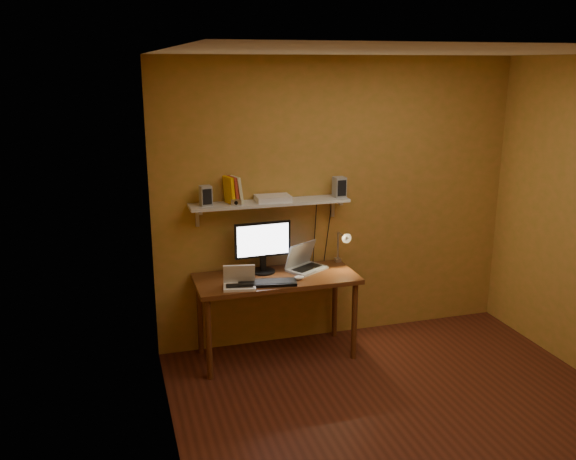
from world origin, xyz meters
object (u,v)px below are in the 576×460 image
object	(u,v)px
desk_lamp	(343,243)
laptop	(304,262)
netbook	(239,281)
router	(273,198)
keyboard	(267,283)
desk	(276,286)
wall_shelf	(270,203)
monitor	(263,245)
mouse	(299,278)
speaker_right	(339,187)
shelf_camera	(236,202)
speaker_left	(206,196)

from	to	relation	value
desk_lamp	laptop	bearing A→B (deg)	-179.61
netbook	router	xyz separation A→B (m)	(0.39, 0.35, 0.60)
keyboard	router	bearing A→B (deg)	77.78
desk	laptop	bearing A→B (deg)	22.99
wall_shelf	desk	bearing A→B (deg)	-90.00
monitor	laptop	xyz separation A→B (m)	(0.37, -0.02, -0.19)
mouse	speaker_right	bearing A→B (deg)	28.23
wall_shelf	netbook	world-z (taller)	wall_shelf
wall_shelf	monitor	bearing A→B (deg)	-147.63
speaker_right	router	distance (m)	0.62
desk	shelf_camera	bearing A→B (deg)	159.06
desk_lamp	desk	bearing A→B (deg)	-169.19
monitor	netbook	world-z (taller)	monitor
mouse	shelf_camera	bearing A→B (deg)	147.44
router	desk_lamp	bearing A→B (deg)	-6.43
desk	mouse	xyz separation A→B (m)	(0.17, -0.13, 0.10)
desk	desk_lamp	xyz separation A→B (m)	(0.66, 0.13, 0.29)
netbook	speaker_right	bearing A→B (deg)	29.84
laptop	desk_lamp	size ratio (longest dim) A/B	1.08
wall_shelf	mouse	xyz separation A→B (m)	(0.17, -0.32, -0.59)
desk	laptop	world-z (taller)	laptop
netbook	speaker_left	distance (m)	0.77
speaker_left	speaker_right	world-z (taller)	speaker_right
netbook	desk_lamp	size ratio (longest dim) A/B	0.78
netbook	router	bearing A→B (deg)	53.25
desk_lamp	speaker_left	world-z (taller)	speaker_left
wall_shelf	speaker_right	distance (m)	0.65
wall_shelf	laptop	distance (m)	0.62
speaker_right	router	world-z (taller)	speaker_right
speaker_left	speaker_right	bearing A→B (deg)	-7.15
keyboard	shelf_camera	bearing A→B (deg)	134.32
laptop	desk	bearing A→B (deg)	172.12
speaker_right	shelf_camera	bearing A→B (deg)	179.83
monitor	laptop	world-z (taller)	monitor
laptop	speaker_left	size ratio (longest dim) A/B	2.42
monitor	mouse	xyz separation A→B (m)	(0.25, -0.27, -0.24)
monitor	netbook	distance (m)	0.46
wall_shelf	mouse	size ratio (longest dim) A/B	14.78
speaker_left	shelf_camera	bearing A→B (deg)	-23.82
desk_lamp	router	world-z (taller)	router
wall_shelf	router	xyz separation A→B (m)	(0.03, 0.00, 0.04)
laptop	shelf_camera	distance (m)	0.84
laptop	netbook	world-z (taller)	laptop
keyboard	speaker_right	xyz separation A→B (m)	(0.76, 0.35, 0.70)
monitor	keyboard	bearing A→B (deg)	-100.56
monitor	desk_lamp	distance (m)	0.74
keyboard	speaker_right	world-z (taller)	speaker_right
speaker_right	shelf_camera	xyz separation A→B (m)	(-0.95, -0.07, -0.06)
monitor	shelf_camera	xyz separation A→B (m)	(-0.23, -0.02, 0.40)
speaker_right	keyboard	bearing A→B (deg)	-159.56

